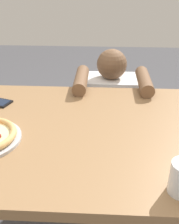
{
  "coord_description": "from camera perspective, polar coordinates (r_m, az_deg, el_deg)",
  "views": [
    {
      "loc": [
        0.09,
        -0.92,
        1.33
      ],
      "look_at": [
        0.03,
        0.09,
        0.78
      ],
      "focal_mm": 44.06,
      "sensor_mm": 36.0,
      "label": 1
    }
  ],
  "objects": [
    {
      "name": "dining_table",
      "position": [
        1.16,
        -1.87,
        -8.35
      ],
      "size": [
        1.22,
        0.84,
        0.75
      ],
      "color": "#936D47",
      "rests_on": "ground"
    },
    {
      "name": "diner_seated",
      "position": [
        1.83,
        4.19,
        -1.94
      ],
      "size": [
        0.4,
        0.52,
        0.89
      ],
      "color": "#333847",
      "rests_on": "ground"
    }
  ]
}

